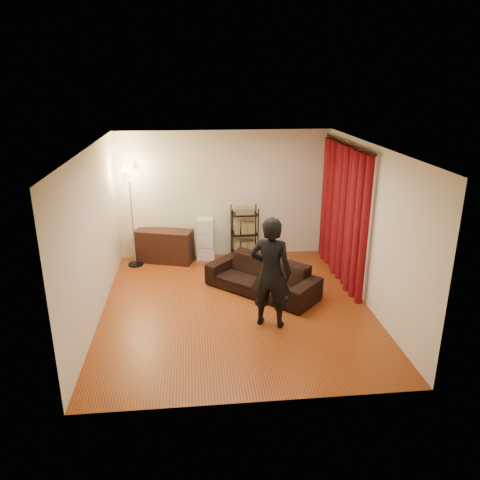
{
  "coord_description": "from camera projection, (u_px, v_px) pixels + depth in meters",
  "views": [
    {
      "loc": [
        -0.68,
        -7.14,
        3.73
      ],
      "look_at": [
        0.1,
        0.3,
        1.1
      ],
      "focal_mm": 35.0,
      "sensor_mm": 36.0,
      "label": 1
    }
  ],
  "objects": [
    {
      "name": "wall_right",
      "position": [
        370.0,
        227.0,
        7.78
      ],
      "size": [
        0.0,
        5.0,
        5.0
      ],
      "primitive_type": "plane",
      "rotation": [
        1.57,
        0.0,
        -1.57
      ],
      "color": "beige",
      "rests_on": "ground"
    },
    {
      "name": "sofa",
      "position": [
        262.0,
        277.0,
        8.44
      ],
      "size": [
        2.06,
        2.01,
        0.6
      ],
      "primitive_type": "imported",
      "rotation": [
        0.0,
        0.0,
        -0.76
      ],
      "color": "black",
      "rests_on": "ground"
    },
    {
      "name": "curtain",
      "position": [
        342.0,
        213.0,
        8.84
      ],
      "size": [
        0.22,
        2.65,
        2.55
      ],
      "primitive_type": null,
      "color": "maroon",
      "rests_on": "ground"
    },
    {
      "name": "storage_boxes",
      "position": [
        205.0,
        239.0,
        9.92
      ],
      "size": [
        0.4,
        0.34,
        0.92
      ],
      "primitive_type": null,
      "rotation": [
        0.0,
        0.0,
        -0.12
      ],
      "color": "silver",
      "rests_on": "ground"
    },
    {
      "name": "wall_front",
      "position": [
        257.0,
        302.0,
        5.21
      ],
      "size": [
        5.0,
        0.0,
        5.0
      ],
      "primitive_type": "plane",
      "rotation": [
        -1.57,
        0.0,
        0.0
      ],
      "color": "beige",
      "rests_on": "ground"
    },
    {
      "name": "curtain_rod",
      "position": [
        348.0,
        144.0,
        8.41
      ],
      "size": [
        0.04,
        2.65,
        0.04
      ],
      "primitive_type": "cylinder",
      "rotation": [
        1.57,
        0.0,
        0.0
      ],
      "color": "black",
      "rests_on": "wall_right"
    },
    {
      "name": "wall_left",
      "position": [
        93.0,
        236.0,
        7.33
      ],
      "size": [
        0.0,
        5.0,
        5.0
      ],
      "primitive_type": "plane",
      "rotation": [
        1.57,
        0.0,
        1.57
      ],
      "color": "beige",
      "rests_on": "ground"
    },
    {
      "name": "ceiling",
      "position": [
        236.0,
        148.0,
        7.11
      ],
      "size": [
        5.0,
        5.0,
        0.0
      ],
      "primitive_type": "plane",
      "rotation": [
        3.14,
        0.0,
        0.0
      ],
      "color": "white",
      "rests_on": "ground"
    },
    {
      "name": "wall_back",
      "position": [
        225.0,
        195.0,
        9.9
      ],
      "size": [
        5.0,
        0.0,
        5.0
      ],
      "primitive_type": "plane",
      "rotation": [
        1.57,
        0.0,
        0.0
      ],
      "color": "beige",
      "rests_on": "ground"
    },
    {
      "name": "floor",
      "position": [
        236.0,
        306.0,
        8.0
      ],
      "size": [
        5.0,
        5.0,
        0.0
      ],
      "primitive_type": "plane",
      "color": "#954115",
      "rests_on": "ground"
    },
    {
      "name": "person",
      "position": [
        271.0,
        273.0,
        7.15
      ],
      "size": [
        0.76,
        0.64,
        1.78
      ],
      "primitive_type": "imported",
      "rotation": [
        0.0,
        0.0,
        2.76
      ],
      "color": "black",
      "rests_on": "ground"
    },
    {
      "name": "floor_lamp",
      "position": [
        132.0,
        216.0,
        9.41
      ],
      "size": [
        0.42,
        0.42,
        2.14
      ],
      "primitive_type": null,
      "rotation": [
        0.0,
        0.0,
        0.09
      ],
      "color": "silver",
      "rests_on": "ground"
    },
    {
      "name": "media_cabinet",
      "position": [
        164.0,
        246.0,
        9.85
      ],
      "size": [
        1.26,
        0.77,
        0.69
      ],
      "primitive_type": "cube",
      "rotation": [
        0.0,
        0.0,
        -0.3
      ],
      "color": "black",
      "rests_on": "ground"
    },
    {
      "name": "wire_shelf",
      "position": [
        244.0,
        233.0,
        9.89
      ],
      "size": [
        0.55,
        0.41,
        1.17
      ],
      "primitive_type": null,
      "rotation": [
        0.0,
        0.0,
        0.06
      ],
      "color": "black",
      "rests_on": "ground"
    }
  ]
}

